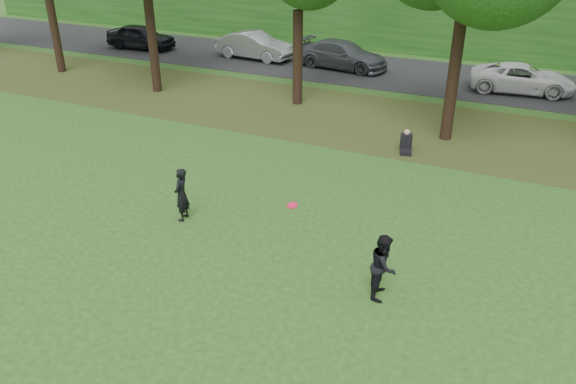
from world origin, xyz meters
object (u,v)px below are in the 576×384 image
object	(u,v)px
player_left	(181,195)
frisbee	(292,205)
player_right	(384,266)
seated_person	(406,144)

from	to	relation	value
player_left	frisbee	bearing A→B (deg)	73.06
player_left	player_right	world-z (taller)	player_right
player_left	player_right	size ratio (longest dim) A/B	1.00
player_right	seated_person	size ratio (longest dim) A/B	1.90
player_left	seated_person	world-z (taller)	player_left
frisbee	seated_person	size ratio (longest dim) A/B	0.45
player_left	frisbee	xyz separation A→B (m)	(3.61, -0.39, 0.66)
player_right	frisbee	size ratio (longest dim) A/B	4.27
player_left	seated_person	bearing A→B (deg)	138.70
frisbee	seated_person	xyz separation A→B (m)	(0.89, 8.02, -1.14)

